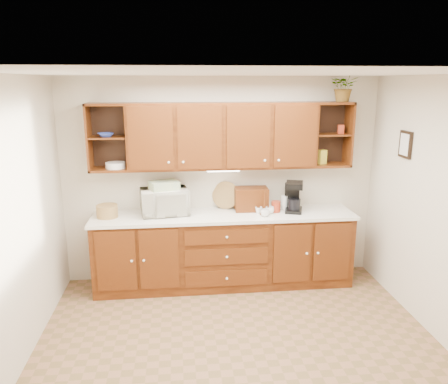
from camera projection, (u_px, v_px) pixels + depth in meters
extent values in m
plane|color=brown|center=(240.00, 350.00, 4.24)|extent=(4.00, 4.00, 0.00)
plane|color=white|center=(243.00, 73.00, 3.60)|extent=(4.00, 4.00, 0.00)
plane|color=beige|center=(221.00, 180.00, 5.61)|extent=(4.00, 0.00, 4.00)
plane|color=beige|center=(9.00, 231.00, 3.71)|extent=(0.00, 3.50, 3.50)
cube|color=black|center=(224.00, 251.00, 5.53)|extent=(3.20, 0.60, 0.90)
cube|color=white|center=(224.00, 215.00, 5.40)|extent=(3.24, 0.64, 0.04)
cube|color=black|center=(223.00, 136.00, 5.31)|extent=(2.30, 0.33, 0.80)
cube|color=black|center=(109.00, 136.00, 5.31)|extent=(0.45, 0.02, 0.80)
cube|color=black|center=(328.00, 133.00, 5.60)|extent=(0.45, 0.02, 0.80)
cube|color=black|center=(107.00, 137.00, 5.16)|extent=(0.43, 0.30, 0.02)
cube|color=black|center=(332.00, 134.00, 5.45)|extent=(0.43, 0.30, 0.02)
cube|color=black|center=(334.00, 103.00, 5.35)|extent=(0.45, 0.33, 0.03)
cube|color=white|center=(223.00, 170.00, 5.36)|extent=(0.40, 0.05, 0.02)
cube|color=black|center=(406.00, 144.00, 4.86)|extent=(0.03, 0.24, 0.30)
cylinder|color=#A68045|center=(107.00, 211.00, 5.26)|extent=(0.33, 0.33, 0.15)
imported|color=silver|center=(165.00, 202.00, 5.36)|extent=(0.63, 0.47, 0.32)
cube|color=#E8E56D|center=(164.00, 185.00, 5.31)|extent=(0.40, 0.35, 0.10)
cylinder|color=black|center=(174.00, 202.00, 5.36)|extent=(0.09, 0.09, 0.30)
cylinder|color=#A68045|center=(226.00, 208.00, 5.64)|extent=(0.36, 0.21, 0.35)
cube|color=black|center=(251.00, 199.00, 5.53)|extent=(0.42, 0.27, 0.29)
cylinder|color=black|center=(265.00, 203.00, 5.35)|extent=(0.02, 0.02, 0.30)
cylinder|color=black|center=(264.00, 214.00, 5.38)|extent=(0.12, 0.12, 0.02)
imported|color=white|center=(270.00, 210.00, 5.41)|extent=(0.14, 0.14, 0.09)
imported|color=white|center=(259.00, 210.00, 5.41)|extent=(0.14, 0.14, 0.09)
imported|color=white|center=(265.00, 213.00, 5.30)|extent=(0.14, 0.14, 0.09)
cylinder|color=maroon|center=(276.00, 207.00, 5.47)|extent=(0.15, 0.15, 0.14)
cylinder|color=white|center=(284.00, 203.00, 5.57)|extent=(0.11, 0.11, 0.18)
cylinder|color=gold|center=(275.00, 207.00, 5.49)|extent=(0.11, 0.11, 0.11)
cube|color=black|center=(294.00, 210.00, 5.49)|extent=(0.27, 0.31, 0.04)
cube|color=black|center=(292.00, 196.00, 5.55)|extent=(0.19, 0.11, 0.33)
cube|color=black|center=(295.00, 185.00, 5.41)|extent=(0.27, 0.31, 0.07)
cylinder|color=black|center=(294.00, 204.00, 5.45)|extent=(0.19, 0.19, 0.14)
imported|color=#293D99|center=(106.00, 135.00, 5.12)|extent=(0.23, 0.23, 0.05)
cylinder|color=white|center=(116.00, 165.00, 5.24)|extent=(0.26, 0.26, 0.07)
cube|color=gold|center=(322.00, 157.00, 5.50)|extent=(0.12, 0.11, 0.18)
cube|color=maroon|center=(341.00, 129.00, 5.43)|extent=(0.08, 0.07, 0.11)
imported|color=#999999|center=(344.00, 87.00, 5.26)|extent=(0.40, 0.37, 0.36)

